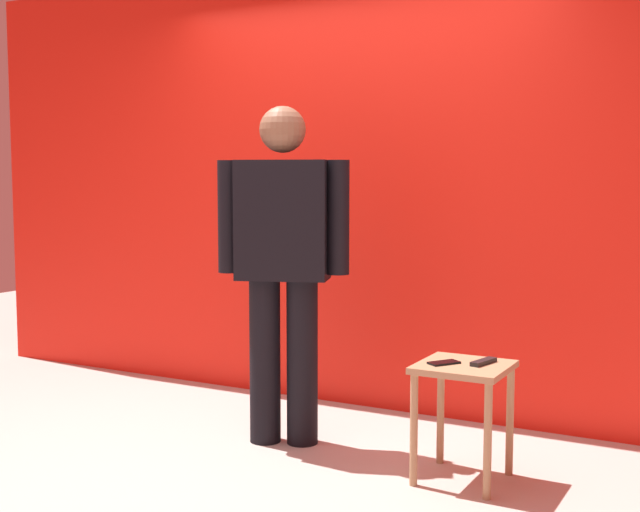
% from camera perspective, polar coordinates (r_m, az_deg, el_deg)
% --- Properties ---
extents(ground_plane, '(12.00, 12.00, 0.00)m').
position_cam_1_polar(ground_plane, '(4.18, -6.40, -14.31)').
color(ground_plane, '#B7B2A8').
extents(back_wall_red, '(5.88, 0.12, 2.73)m').
position_cam_1_polar(back_wall_red, '(5.16, 2.51, 4.93)').
color(back_wall_red, red).
rests_on(back_wall_red, ground_plane).
extents(standing_person, '(0.69, 0.38, 1.77)m').
position_cam_1_polar(standing_person, '(4.38, -2.52, -0.05)').
color(standing_person, black).
rests_on(standing_person, ground_plane).
extents(side_table, '(0.41, 0.41, 0.55)m').
position_cam_1_polar(side_table, '(3.97, 9.72, -8.82)').
color(side_table, tan).
rests_on(side_table, ground_plane).
extents(cell_phone, '(0.14, 0.16, 0.01)m').
position_cam_1_polar(cell_phone, '(3.93, 8.42, -7.19)').
color(cell_phone, black).
rests_on(cell_phone, side_table).
extents(tv_remote, '(0.08, 0.18, 0.02)m').
position_cam_1_polar(tv_remote, '(3.96, 11.05, -7.08)').
color(tv_remote, black).
rests_on(tv_remote, side_table).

